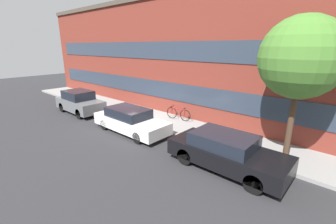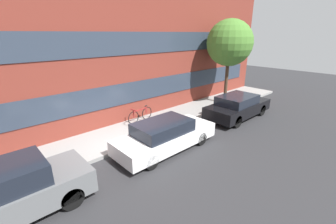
{
  "view_description": "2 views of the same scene",
  "coord_description": "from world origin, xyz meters",
  "px_view_note": "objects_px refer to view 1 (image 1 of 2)",
  "views": [
    {
      "loc": [
        10.22,
        -8.13,
        4.46
      ],
      "look_at": [
        2.59,
        0.43,
        1.05
      ],
      "focal_mm": 24.0,
      "sensor_mm": 36.0,
      "label": 1
    },
    {
      "loc": [
        -4.4,
        -7.3,
        4.63
      ],
      "look_at": [
        2.53,
        0.21,
        1.03
      ],
      "focal_mm": 24.0,
      "sensor_mm": 36.0,
      "label": 2
    }
  ],
  "objects_px": {
    "parked_car_grey": "(80,102)",
    "street_tree": "(301,58)",
    "parked_car_black": "(226,151)",
    "bicycle": "(178,113)",
    "parked_car_white": "(130,120)",
    "fire_hydrant": "(94,100)"
  },
  "relations": [
    {
      "from": "parked_car_grey",
      "to": "bicycle",
      "type": "height_order",
      "value": "parked_car_grey"
    },
    {
      "from": "parked_car_white",
      "to": "street_tree",
      "type": "relative_size",
      "value": 0.84
    },
    {
      "from": "parked_car_white",
      "to": "fire_hydrant",
      "type": "xyz_separation_m",
      "value": [
        -6.17,
        1.51,
        -0.15
      ]
    },
    {
      "from": "parked_car_white",
      "to": "parked_car_black",
      "type": "xyz_separation_m",
      "value": [
        5.58,
        -0.0,
        0.04
      ]
    },
    {
      "from": "parked_car_grey",
      "to": "bicycle",
      "type": "xyz_separation_m",
      "value": [
        6.26,
        2.96,
        -0.21
      ]
    },
    {
      "from": "parked_car_black",
      "to": "bicycle",
      "type": "height_order",
      "value": "parked_car_black"
    },
    {
      "from": "parked_car_black",
      "to": "bicycle",
      "type": "relative_size",
      "value": 2.63
    },
    {
      "from": "parked_car_grey",
      "to": "street_tree",
      "type": "bearing_deg",
      "value": 8.63
    },
    {
      "from": "fire_hydrant",
      "to": "parked_car_grey",
      "type": "bearing_deg",
      "value": -62.21
    },
    {
      "from": "parked_car_grey",
      "to": "street_tree",
      "type": "relative_size",
      "value": 0.72
    },
    {
      "from": "street_tree",
      "to": "bicycle",
      "type": "bearing_deg",
      "value": 170.39
    },
    {
      "from": "parked_car_white",
      "to": "street_tree",
      "type": "xyz_separation_m",
      "value": [
        7.16,
        1.9,
        3.4
      ]
    },
    {
      "from": "parked_car_white",
      "to": "bicycle",
      "type": "xyz_separation_m",
      "value": [
        0.89,
        2.96,
        -0.1
      ]
    },
    {
      "from": "parked_car_black",
      "to": "street_tree",
      "type": "height_order",
      "value": "street_tree"
    },
    {
      "from": "street_tree",
      "to": "parked_car_black",
      "type": "bearing_deg",
      "value": -129.64
    },
    {
      "from": "parked_car_black",
      "to": "fire_hydrant",
      "type": "distance_m",
      "value": 11.85
    },
    {
      "from": "parked_car_grey",
      "to": "street_tree",
      "type": "distance_m",
      "value": 13.09
    },
    {
      "from": "fire_hydrant",
      "to": "bicycle",
      "type": "distance_m",
      "value": 7.2
    },
    {
      "from": "parked_car_white",
      "to": "parked_car_black",
      "type": "distance_m",
      "value": 5.58
    },
    {
      "from": "parked_car_white",
      "to": "fire_hydrant",
      "type": "relative_size",
      "value": 6.39
    },
    {
      "from": "parked_car_grey",
      "to": "bicycle",
      "type": "relative_size",
      "value": 2.32
    },
    {
      "from": "parked_car_grey",
      "to": "bicycle",
      "type": "distance_m",
      "value": 6.93
    }
  ]
}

